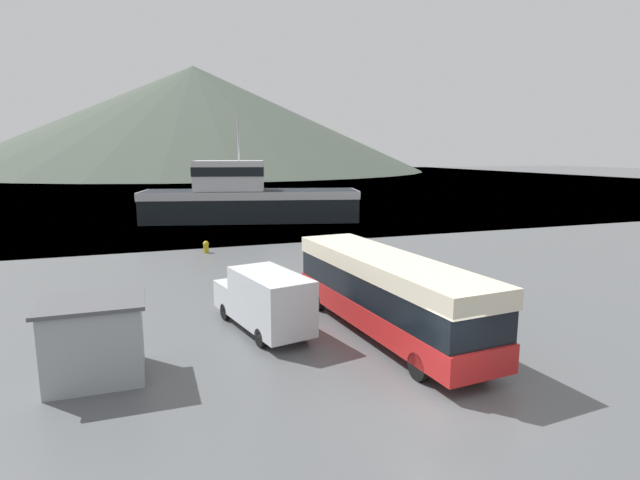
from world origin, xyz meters
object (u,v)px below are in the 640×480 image
tour_bus (386,291)px  delivery_van (264,299)px  fishing_boat (247,198)px  dock_kiosk (95,339)px  storage_bin (469,305)px  small_boat (307,206)px

tour_bus → delivery_van: 4.79m
fishing_boat → dock_kiosk: size_ratio=7.33×
fishing_boat → delivery_van: bearing=3.9°
tour_bus → storage_bin: 4.25m
delivery_van → fishing_boat: bearing=67.7°
dock_kiosk → small_boat: dock_kiosk is taller
storage_bin → small_boat: (5.99, 40.95, -0.17)m
delivery_van → fishing_boat: size_ratio=0.27×
storage_bin → small_boat: bearing=81.7°
delivery_van → storage_bin: (8.44, -1.62, -0.64)m
dock_kiosk → small_boat: 46.46m
tour_bus → small_boat: 42.51m
small_boat → storage_bin: bearing=-70.2°
storage_bin → small_boat: 41.39m
tour_bus → storage_bin: tour_bus is taller
delivery_van → fishing_boat: (5.69, 32.12, 1.07)m
delivery_van → dock_kiosk: dock_kiosk is taller
tour_bus → delivery_van: (-4.35, 1.94, -0.46)m
tour_bus → storage_bin: bearing=-0.2°
tour_bus → delivery_van: tour_bus is taller
small_boat → dock_kiosk: bearing=-87.9°
tour_bus → fishing_boat: bearing=83.0°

